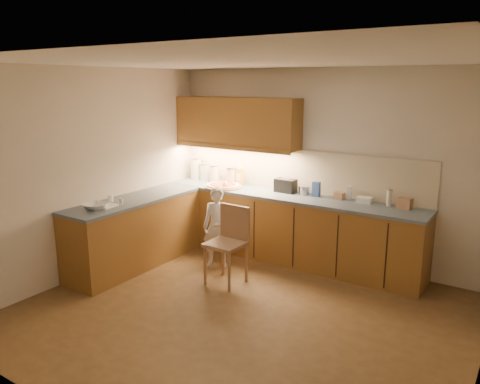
{
  "coord_description": "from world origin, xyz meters",
  "views": [
    {
      "loc": [
        2.49,
        -3.8,
        2.4
      ],
      "look_at": [
        -0.8,
        1.2,
        1.0
      ],
      "focal_mm": 35.0,
      "sensor_mm": 36.0,
      "label": 1
    }
  ],
  "objects": [
    {
      "name": "room",
      "position": [
        0.0,
        0.0,
        1.68
      ],
      "size": [
        4.54,
        4.5,
        2.62
      ],
      "color": "brown",
      "rests_on": "ground"
    },
    {
      "name": "l_counter",
      "position": [
        -0.92,
        1.25,
        0.46
      ],
      "size": [
        3.77,
        2.62,
        0.92
      ],
      "color": "olive",
      "rests_on": "ground"
    },
    {
      "name": "backsplash",
      "position": [
        -0.38,
        1.99,
        1.21
      ],
      "size": [
        3.75,
        0.02,
        0.58
      ],
      "primitive_type": "cube",
      "color": "beige",
      "rests_on": "l_counter"
    },
    {
      "name": "upper_cabinets",
      "position": [
        -1.27,
        1.82,
        1.85
      ],
      "size": [
        1.95,
        0.36,
        0.73
      ],
      "color": "olive",
      "rests_on": "ground"
    },
    {
      "name": "pizza_on_board",
      "position": [
        -1.36,
        1.6,
        0.94
      ],
      "size": [
        0.55,
        0.55,
        0.22
      ],
      "rotation": [
        0.0,
        0.0,
        -0.35
      ],
      "color": "tan",
      "rests_on": "l_counter"
    },
    {
      "name": "child",
      "position": [
        -1.01,
        0.98,
        0.54
      ],
      "size": [
        0.46,
        0.38,
        1.07
      ],
      "primitive_type": "imported",
      "rotation": [
        0.0,
        0.0,
        0.38
      ],
      "color": "silver",
      "rests_on": "ground"
    },
    {
      "name": "wooden_chair",
      "position": [
        -0.6,
        0.66,
        0.55
      ],
      "size": [
        0.44,
        0.44,
        0.95
      ],
      "rotation": [
        0.0,
        0.0,
        -0.03
      ],
      "color": "#A67D57",
      "rests_on": "ground"
    },
    {
      "name": "mixing_bowl",
      "position": [
        -1.95,
        -0.22,
        0.95
      ],
      "size": [
        0.29,
        0.29,
        0.07
      ],
      "primitive_type": "imported",
      "rotation": [
        0.0,
        0.0,
        0.04
      ],
      "color": "white",
      "rests_on": "l_counter"
    },
    {
      "name": "canister_a",
      "position": [
        -2.06,
        1.85,
        1.09
      ],
      "size": [
        0.17,
        0.17,
        0.35
      ],
      "rotation": [
        0.0,
        0.0,
        -0.34
      ],
      "color": "silver",
      "rests_on": "l_counter"
    },
    {
      "name": "canister_b",
      "position": [
        -1.89,
        1.87,
        1.05
      ],
      "size": [
        0.15,
        0.15,
        0.27
      ],
      "rotation": [
        0.0,
        0.0,
        -0.29
      ],
      "color": "silver",
      "rests_on": "l_counter"
    },
    {
      "name": "canister_c",
      "position": [
        -1.68,
        1.83,
        1.05
      ],
      "size": [
        0.14,
        0.14,
        0.27
      ],
      "rotation": [
        0.0,
        0.0,
        -0.09
      ],
      "color": "white",
      "rests_on": "l_counter"
    },
    {
      "name": "canister_d",
      "position": [
        -1.38,
        1.85,
        1.05
      ],
      "size": [
        0.16,
        0.16,
        0.26
      ],
      "rotation": [
        0.0,
        0.0,
        0.26
      ],
      "color": "beige",
      "rests_on": "l_counter"
    },
    {
      "name": "oil_jug",
      "position": [
        -1.24,
        1.86,
        1.06
      ],
      "size": [
        0.11,
        0.09,
        0.3
      ],
      "rotation": [
        0.0,
        0.0,
        -0.18
      ],
      "color": "gold",
      "rests_on": "l_counter"
    },
    {
      "name": "toaster",
      "position": [
        -0.46,
        1.83,
        1.01
      ],
      "size": [
        0.3,
        0.18,
        0.19
      ],
      "rotation": [
        0.0,
        0.0,
        -0.03
      ],
      "color": "black",
      "rests_on": "l_counter"
    },
    {
      "name": "steel_pot",
      "position": [
        -0.18,
        1.85,
        0.98
      ],
      "size": [
        0.16,
        0.16,
        0.12
      ],
      "color": "#A8A8AC",
      "rests_on": "l_counter"
    },
    {
      "name": "blue_box",
      "position": [
        0.0,
        1.83,
        1.02
      ],
      "size": [
        0.1,
        0.07,
        0.2
      ],
      "primitive_type": "cube",
      "rotation": [
        0.0,
        0.0,
        0.02
      ],
      "color": "#3655A3",
      "rests_on": "l_counter"
    },
    {
      "name": "card_box_a",
      "position": [
        0.32,
        1.86,
        0.97
      ],
      "size": [
        0.14,
        0.11,
        0.09
      ],
      "primitive_type": "cube",
      "rotation": [
        0.0,
        0.0,
        -0.15
      ],
      "color": "#A97F5B",
      "rests_on": "l_counter"
    },
    {
      "name": "white_bottle",
      "position": [
        0.44,
        1.91,
        1.01
      ],
      "size": [
        0.06,
        0.06,
        0.18
      ],
      "primitive_type": "cube",
      "rotation": [
        0.0,
        0.0,
        0.05
      ],
      "color": "silver",
      "rests_on": "l_counter"
    },
    {
      "name": "flat_pack",
      "position": [
        0.66,
        1.85,
        0.96
      ],
      "size": [
        0.19,
        0.14,
        0.07
      ],
      "primitive_type": "cube",
      "rotation": [
        0.0,
        0.0,
        0.05
      ],
      "color": "white",
      "rests_on": "l_counter"
    },
    {
      "name": "tall_jar",
      "position": [
        0.96,
        1.86,
        1.03
      ],
      "size": [
        0.07,
        0.07,
        0.21
      ],
      "rotation": [
        0.0,
        0.0,
        0.38
      ],
      "color": "white",
      "rests_on": "l_counter"
    },
    {
      "name": "card_box_b",
      "position": [
        1.15,
        1.84,
        0.98
      ],
      "size": [
        0.18,
        0.15,
        0.13
      ],
      "primitive_type": "cube",
      "rotation": [
        0.0,
        0.0,
        -0.1
      ],
      "color": "tan",
      "rests_on": "l_counter"
    },
    {
      "name": "dough_cloth",
      "position": [
        -1.97,
        -0.08,
        0.93
      ],
      "size": [
        0.3,
        0.24,
        0.02
      ],
      "primitive_type": "cube",
      "rotation": [
        0.0,
        0.0,
        0.07
      ],
      "color": "white",
      "rests_on": "l_counter"
    },
    {
      "name": "spice_jar_a",
      "position": [
        -2.06,
        0.12,
        0.96
      ],
      "size": [
        0.07,
        0.07,
        0.09
      ],
      "primitive_type": "cylinder",
      "rotation": [
        0.0,
        0.0,
        -0.04
      ],
      "color": "white",
      "rests_on": "l_counter"
    },
    {
      "name": "spice_jar_b",
      "position": [
        -1.87,
        0.11,
        0.96
      ],
      "size": [
        0.07,
        0.07,
        0.07
      ],
      "primitive_type": "cylinder",
      "rotation": [
        0.0,
        0.0,
        -0.18
      ],
      "color": "silver",
      "rests_on": "l_counter"
    }
  ]
}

